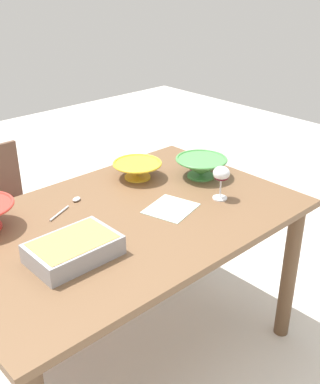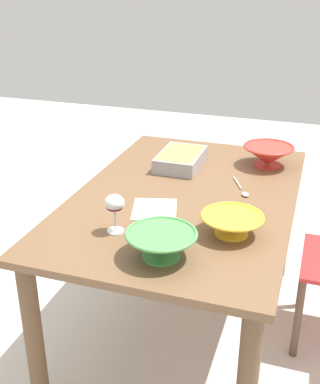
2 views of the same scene
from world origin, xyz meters
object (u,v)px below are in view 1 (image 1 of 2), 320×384
Objects in this scene: serving_spoon at (71,203)px; napkin at (171,208)px; chair at (0,221)px; mixing_bowl at (201,166)px; casserole_dish at (74,248)px; wine_glass at (221,176)px; dining_table at (125,240)px; small_bowl at (137,169)px.

napkin is (0.29, -0.32, -0.01)m from serving_spoon.
serving_spoon is (0.09, -0.60, 0.30)m from chair.
casserole_dish is at bearing -168.18° from mixing_bowl.
mixing_bowl reaches higher than serving_spoon.
wine_glass reaches higher than chair.
wine_glass reaches higher than mixing_bowl.
napkin is at bearing 160.77° from wine_glass.
dining_table is 0.57m from mixing_bowl.
dining_table is 9.50× the size of wine_glass.
wine_glass is 0.65× the size of small_bowl.
small_bowl is (-0.12, 0.43, -0.07)m from wine_glass.
mixing_bowl reaches higher than casserole_dish.
chair reaches higher than serving_spoon.
dining_table is 1.75× the size of chair.
casserole_dish is 1.29× the size of small_bowl.
mixing_bowl is (0.86, 0.18, 0.01)m from casserole_dish.
wine_glass reaches higher than serving_spoon.
serving_spoon reaches higher than napkin.
wine_glass is at bearing -73.99° from small_bowl.
small_bowl is at bearing 72.97° from napkin.
napkin is (0.38, -0.92, 0.30)m from chair.
wine_glass is at bearing -117.55° from mixing_bowl.
dining_table is 0.50m from wine_glass.
chair is at bearing 133.05° from mixing_bowl.
wine_glass is 0.27m from napkin.
serving_spoon is (-0.64, 0.18, -0.05)m from mixing_bowl.
small_bowl is (-0.24, 0.20, -0.01)m from mixing_bowl.
serving_spoon is at bearing -176.39° from small_bowl.
casserole_dish is 0.52m from napkin.
casserole_dish is 0.88m from mixing_bowl.
dining_table is 4.78× the size of casserole_dish.
chair is at bearing 121.36° from wine_glass.
wine_glass reaches higher than dining_table.
casserole_dish is 0.42m from serving_spoon.
casserole_dish is at bearing 176.63° from wine_glass.
wine_glass is 0.26m from mixing_bowl.
casserole_dish reaches higher than napkin.
mixing_bowl reaches higher than dining_table.
dining_table is 0.38m from casserole_dish.
wine_glass reaches higher than casserole_dish.
wine_glass is 0.50× the size of casserole_dish.
mixing_bowl is (0.12, 0.22, -0.06)m from wine_glass.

